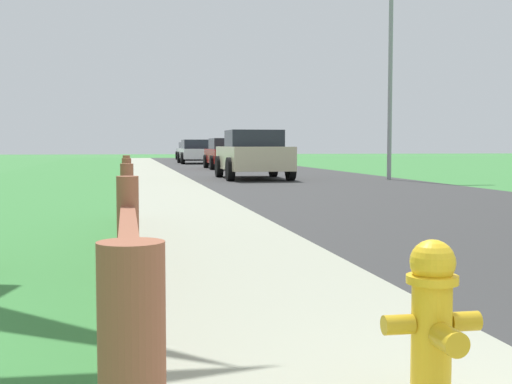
{
  "coord_description": "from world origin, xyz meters",
  "views": [
    {
      "loc": [
        -2.09,
        -1.18,
        1.12
      ],
      "look_at": [
        -0.48,
        7.43,
        0.53
      ],
      "focal_mm": 48.67,
      "sensor_mm": 36.0,
      "label": 1
    }
  ],
  "objects_px": {
    "parked_suv_beige": "(253,155)",
    "parked_car_silver": "(191,151)",
    "parked_car_red": "(229,153)",
    "fire_hydrant": "(433,321)",
    "parked_car_white": "(197,151)",
    "street_lamp": "(394,64)"
  },
  "relations": [
    {
      "from": "parked_car_red",
      "to": "parked_car_white",
      "type": "distance_m",
      "value": 9.81
    },
    {
      "from": "fire_hydrant",
      "to": "parked_car_white",
      "type": "relative_size",
      "value": 0.16
    },
    {
      "from": "parked_car_white",
      "to": "parked_car_silver",
      "type": "bearing_deg",
      "value": 86.72
    },
    {
      "from": "parked_suv_beige",
      "to": "fire_hydrant",
      "type": "bearing_deg",
      "value": -98.23
    },
    {
      "from": "parked_suv_beige",
      "to": "parked_car_red",
      "type": "xyz_separation_m",
      "value": [
        0.63,
        9.88,
        -0.06
      ]
    },
    {
      "from": "parked_car_red",
      "to": "parked_car_silver",
      "type": "bearing_deg",
      "value": 89.87
    },
    {
      "from": "parked_car_white",
      "to": "fire_hydrant",
      "type": "bearing_deg",
      "value": -94.3
    },
    {
      "from": "parked_suv_beige",
      "to": "parked_car_white",
      "type": "relative_size",
      "value": 0.94
    },
    {
      "from": "parked_suv_beige",
      "to": "parked_car_silver",
      "type": "height_order",
      "value": "parked_suv_beige"
    },
    {
      "from": "fire_hydrant",
      "to": "parked_car_red",
      "type": "height_order",
      "value": "parked_car_red"
    },
    {
      "from": "parked_car_red",
      "to": "street_lamp",
      "type": "xyz_separation_m",
      "value": [
        3.73,
        -11.23,
        3.0
      ]
    },
    {
      "from": "parked_car_red",
      "to": "street_lamp",
      "type": "relative_size",
      "value": 0.68
    },
    {
      "from": "fire_hydrant",
      "to": "street_lamp",
      "type": "height_order",
      "value": "street_lamp"
    },
    {
      "from": "fire_hydrant",
      "to": "parked_car_white",
      "type": "bearing_deg",
      "value": 85.7
    },
    {
      "from": "parked_car_white",
      "to": "parked_car_silver",
      "type": "relative_size",
      "value": 0.92
    },
    {
      "from": "parked_suv_beige",
      "to": "street_lamp",
      "type": "bearing_deg",
      "value": -17.21
    },
    {
      "from": "fire_hydrant",
      "to": "parked_car_red",
      "type": "xyz_separation_m",
      "value": [
        3.51,
        29.85,
        0.37
      ]
    },
    {
      "from": "parked_car_silver",
      "to": "street_lamp",
      "type": "relative_size",
      "value": 0.8
    },
    {
      "from": "parked_car_white",
      "to": "parked_car_silver",
      "type": "height_order",
      "value": "parked_car_white"
    },
    {
      "from": "parked_suv_beige",
      "to": "parked_car_white",
      "type": "height_order",
      "value": "parked_suv_beige"
    },
    {
      "from": "parked_car_white",
      "to": "street_lamp",
      "type": "xyz_separation_m",
      "value": [
        4.27,
        -21.02,
        3.0
      ]
    },
    {
      "from": "parked_car_white",
      "to": "parked_car_silver",
      "type": "xyz_separation_m",
      "value": [
        0.58,
        10.1,
        -0.06
      ]
    }
  ]
}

